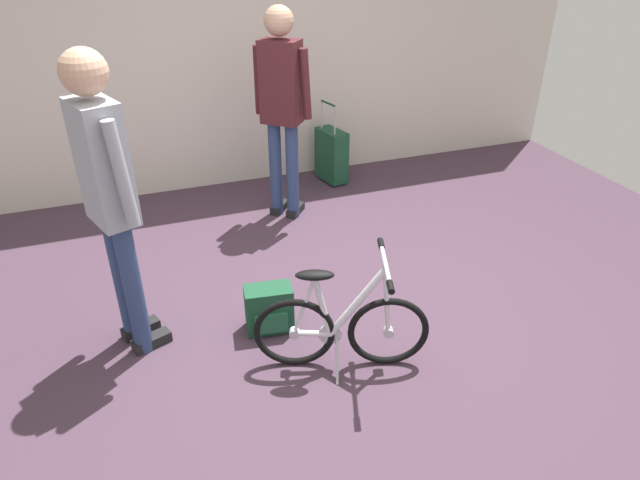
{
  "coord_description": "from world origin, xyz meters",
  "views": [
    {
      "loc": [
        -1.11,
        -2.77,
        2.36
      ],
      "look_at": [
        -0.05,
        0.19,
        0.55
      ],
      "focal_mm": 31.33,
      "sensor_mm": 36.0,
      "label": 1
    }
  ],
  "objects_px": {
    "visitor_browsing": "(109,190)",
    "backpack_on_floor": "(269,309)",
    "folding_bike_foreground": "(341,326)",
    "visitor_near_wall": "(282,102)",
    "rolling_suitcase": "(332,155)"
  },
  "relations": [
    {
      "from": "visitor_browsing",
      "to": "backpack_on_floor",
      "type": "xyz_separation_m",
      "value": [
        0.82,
        -0.15,
        -0.91
      ]
    },
    {
      "from": "folding_bike_foreground",
      "to": "backpack_on_floor",
      "type": "relative_size",
      "value": 3.04
    },
    {
      "from": "folding_bike_foreground",
      "to": "visitor_browsing",
      "type": "distance_m",
      "value": 1.51
    },
    {
      "from": "folding_bike_foreground",
      "to": "backpack_on_floor",
      "type": "xyz_separation_m",
      "value": [
        -0.31,
        0.47,
        -0.13
      ]
    },
    {
      "from": "folding_bike_foreground",
      "to": "visitor_near_wall",
      "type": "height_order",
      "value": "visitor_near_wall"
    },
    {
      "from": "folding_bike_foreground",
      "to": "rolling_suitcase",
      "type": "bearing_deg",
      "value": 70.28
    },
    {
      "from": "visitor_near_wall",
      "to": "visitor_browsing",
      "type": "bearing_deg",
      "value": -134.94
    },
    {
      "from": "backpack_on_floor",
      "to": "visitor_near_wall",
      "type": "bearing_deg",
      "value": 69.65
    },
    {
      "from": "visitor_browsing",
      "to": "rolling_suitcase",
      "type": "bearing_deg",
      "value": 43.63
    },
    {
      "from": "folding_bike_foreground",
      "to": "visitor_near_wall",
      "type": "xyz_separation_m",
      "value": [
        0.26,
        2.02,
        0.76
      ]
    },
    {
      "from": "folding_bike_foreground",
      "to": "visitor_browsing",
      "type": "bearing_deg",
      "value": 151.33
    },
    {
      "from": "rolling_suitcase",
      "to": "visitor_browsing",
      "type": "bearing_deg",
      "value": -136.37
    },
    {
      "from": "folding_bike_foreground",
      "to": "visitor_near_wall",
      "type": "distance_m",
      "value": 2.18
    },
    {
      "from": "visitor_near_wall",
      "to": "visitor_browsing",
      "type": "relative_size",
      "value": 0.98
    },
    {
      "from": "folding_bike_foreground",
      "to": "backpack_on_floor",
      "type": "distance_m",
      "value": 0.58
    }
  ]
}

